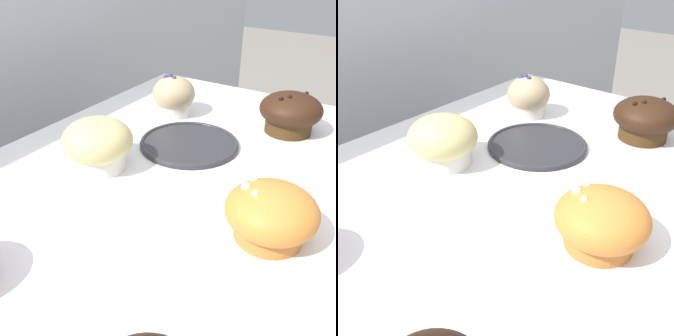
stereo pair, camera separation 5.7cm
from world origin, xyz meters
The scene contains 5 objects.
muffin_back_left centered at (0.31, -0.10, 0.98)m, with size 0.12×0.12×0.08m.
muffin_back_right centered at (-0.02, -0.18, 0.97)m, with size 0.12×0.12×0.08m.
muffin_front_left centered at (0.26, 0.14, 0.98)m, with size 0.09×0.09×0.09m.
muffin_front_right centered at (0.00, 0.12, 0.98)m, with size 0.12×0.12×0.09m.
serving_plate centered at (0.15, 0.03, 0.94)m, with size 0.18×0.18×0.01m.
Camera 1 is at (-0.42, -0.29, 1.27)m, focal length 42.00 mm.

